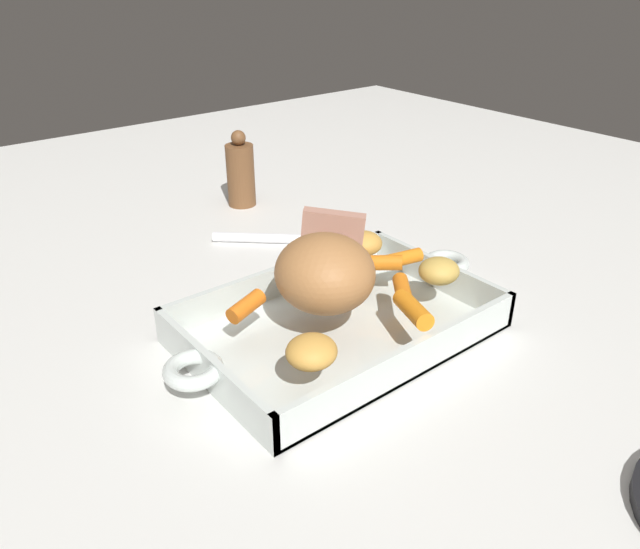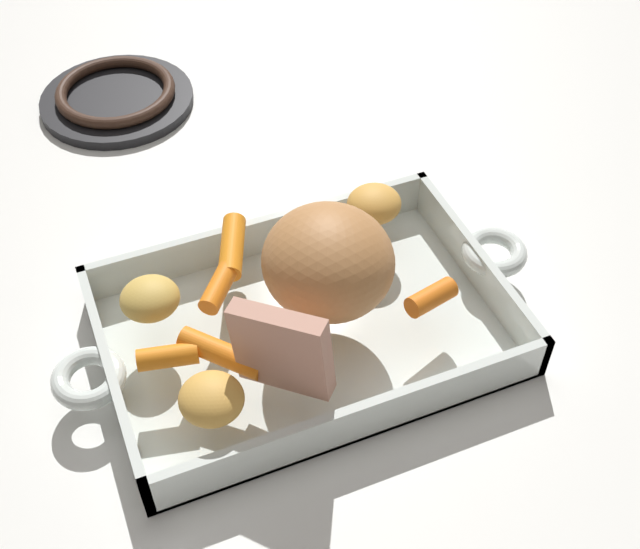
{
  "view_description": "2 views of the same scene",
  "coord_description": "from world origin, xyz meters",
  "px_view_note": "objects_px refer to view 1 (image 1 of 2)",
  "views": [
    {
      "loc": [
        -0.39,
        -0.46,
        0.4
      ],
      "look_at": [
        -0.01,
        0.02,
        0.08
      ],
      "focal_mm": 34.08,
      "sensor_mm": 36.0,
      "label": 1
    },
    {
      "loc": [
        0.16,
        0.43,
        0.57
      ],
      "look_at": [
        -0.02,
        -0.01,
        0.06
      ],
      "focal_mm": 46.15,
      "sensor_mm": 36.0,
      "label": 2
    }
  ],
  "objects_px": {
    "baby_carrot_northwest": "(402,289)",
    "potato_near_roast": "(363,243)",
    "pepper_mill": "(241,173)",
    "potato_corner": "(439,271)",
    "serving_spoon": "(317,239)",
    "baby_carrot_southwest": "(404,258)",
    "roasting_dish": "(338,324)",
    "baby_carrot_long": "(374,263)",
    "roast_slice_thin": "(332,241)",
    "baby_carrot_southeast": "(246,306)",
    "potato_golden_large": "(312,352)",
    "pork_roast": "(326,274)",
    "baby_carrot_short": "(413,309)"
  },
  "relations": [
    {
      "from": "roasting_dish",
      "to": "potato_near_roast",
      "type": "bearing_deg",
      "value": 35.42
    },
    {
      "from": "potato_corner",
      "to": "pork_roast",
      "type": "bearing_deg",
      "value": 165.14
    },
    {
      "from": "baby_carrot_southeast",
      "to": "potato_golden_large",
      "type": "xyz_separation_m",
      "value": [
        -0.0,
        -0.12,
        0.01
      ]
    },
    {
      "from": "roasting_dish",
      "to": "baby_carrot_southwest",
      "type": "height_order",
      "value": "baby_carrot_southwest"
    },
    {
      "from": "pepper_mill",
      "to": "serving_spoon",
      "type": "bearing_deg",
      "value": -89.85
    },
    {
      "from": "pork_roast",
      "to": "potato_golden_large",
      "type": "distance_m",
      "value": 0.11
    },
    {
      "from": "potato_near_roast",
      "to": "baby_carrot_northwest",
      "type": "bearing_deg",
      "value": -109.98
    },
    {
      "from": "pork_roast",
      "to": "roast_slice_thin",
      "type": "height_order",
      "value": "pork_roast"
    },
    {
      "from": "roasting_dish",
      "to": "potato_corner",
      "type": "height_order",
      "value": "potato_corner"
    },
    {
      "from": "roast_slice_thin",
      "to": "potato_corner",
      "type": "height_order",
      "value": "roast_slice_thin"
    },
    {
      "from": "pork_roast",
      "to": "serving_spoon",
      "type": "relative_size",
      "value": 0.56
    },
    {
      "from": "roasting_dish",
      "to": "baby_carrot_long",
      "type": "height_order",
      "value": "baby_carrot_long"
    },
    {
      "from": "roast_slice_thin",
      "to": "potato_golden_large",
      "type": "height_order",
      "value": "roast_slice_thin"
    },
    {
      "from": "baby_carrot_southeast",
      "to": "baby_carrot_southwest",
      "type": "bearing_deg",
      "value": -6.08
    },
    {
      "from": "baby_carrot_northwest",
      "to": "pepper_mill",
      "type": "relative_size",
      "value": 0.38
    },
    {
      "from": "baby_carrot_southwest",
      "to": "baby_carrot_long",
      "type": "distance_m",
      "value": 0.04
    },
    {
      "from": "roasting_dish",
      "to": "potato_corner",
      "type": "relative_size",
      "value": 8.66
    },
    {
      "from": "baby_carrot_short",
      "to": "baby_carrot_southwest",
      "type": "height_order",
      "value": "baby_carrot_short"
    },
    {
      "from": "roasting_dish",
      "to": "baby_carrot_long",
      "type": "distance_m",
      "value": 0.1
    },
    {
      "from": "potato_corner",
      "to": "serving_spoon",
      "type": "height_order",
      "value": "potato_corner"
    },
    {
      "from": "roast_slice_thin",
      "to": "baby_carrot_northwest",
      "type": "xyz_separation_m",
      "value": [
        0.02,
        -0.11,
        -0.03
      ]
    },
    {
      "from": "potato_near_roast",
      "to": "serving_spoon",
      "type": "bearing_deg",
      "value": 77.07
    },
    {
      "from": "serving_spoon",
      "to": "baby_carrot_southwest",
      "type": "bearing_deg",
      "value": -51.13
    },
    {
      "from": "pork_roast",
      "to": "baby_carrot_southwest",
      "type": "xyz_separation_m",
      "value": [
        0.15,
        0.02,
        -0.03
      ]
    },
    {
      "from": "roast_slice_thin",
      "to": "potato_near_roast",
      "type": "bearing_deg",
      "value": 6.26
    },
    {
      "from": "baby_carrot_short",
      "to": "pepper_mill",
      "type": "relative_size",
      "value": 0.48
    },
    {
      "from": "roasting_dish",
      "to": "baby_carrot_short",
      "type": "height_order",
      "value": "baby_carrot_short"
    },
    {
      "from": "pork_roast",
      "to": "roast_slice_thin",
      "type": "xyz_separation_m",
      "value": [
        0.07,
        0.07,
        -0.0
      ]
    },
    {
      "from": "baby_carrot_southwest",
      "to": "pepper_mill",
      "type": "relative_size",
      "value": 0.36
    },
    {
      "from": "pepper_mill",
      "to": "baby_carrot_southwest",
      "type": "bearing_deg",
      "value": -91.61
    },
    {
      "from": "potato_corner",
      "to": "serving_spoon",
      "type": "bearing_deg",
      "value": 86.89
    },
    {
      "from": "potato_corner",
      "to": "baby_carrot_northwest",
      "type": "bearing_deg",
      "value": 177.0
    },
    {
      "from": "potato_near_roast",
      "to": "baby_carrot_long",
      "type": "bearing_deg",
      "value": -116.14
    },
    {
      "from": "pork_roast",
      "to": "baby_carrot_short",
      "type": "distance_m",
      "value": 0.1
    },
    {
      "from": "roast_slice_thin",
      "to": "baby_carrot_northwest",
      "type": "distance_m",
      "value": 0.11
    },
    {
      "from": "pork_roast",
      "to": "pepper_mill",
      "type": "relative_size",
      "value": 0.86
    },
    {
      "from": "baby_carrot_short",
      "to": "potato_corner",
      "type": "relative_size",
      "value": 1.28
    },
    {
      "from": "pork_roast",
      "to": "potato_corner",
      "type": "xyz_separation_m",
      "value": [
        0.14,
        -0.04,
        -0.03
      ]
    },
    {
      "from": "baby_carrot_long",
      "to": "pepper_mill",
      "type": "relative_size",
      "value": 0.53
    },
    {
      "from": "baby_carrot_southwest",
      "to": "pepper_mill",
      "type": "distance_m",
      "value": 0.41
    },
    {
      "from": "baby_carrot_northwest",
      "to": "pepper_mill",
      "type": "xyz_separation_m",
      "value": [
        0.07,
        0.47,
        0.0
      ]
    },
    {
      "from": "baby_carrot_long",
      "to": "roasting_dish",
      "type": "bearing_deg",
      "value": -159.14
    },
    {
      "from": "baby_carrot_northwest",
      "to": "potato_near_roast",
      "type": "relative_size",
      "value": 1.01
    },
    {
      "from": "baby_carrot_short",
      "to": "baby_carrot_long",
      "type": "height_order",
      "value": "baby_carrot_short"
    },
    {
      "from": "baby_carrot_northwest",
      "to": "roasting_dish",
      "type": "bearing_deg",
      "value": 149.41
    },
    {
      "from": "roasting_dish",
      "to": "baby_carrot_short",
      "type": "xyz_separation_m",
      "value": [
        0.04,
        -0.08,
        0.04
      ]
    },
    {
      "from": "potato_corner",
      "to": "pepper_mill",
      "type": "height_order",
      "value": "pepper_mill"
    },
    {
      "from": "serving_spoon",
      "to": "baby_carrot_northwest",
      "type": "bearing_deg",
      "value": -63.74
    },
    {
      "from": "pork_roast",
      "to": "baby_carrot_short",
      "type": "xyz_separation_m",
      "value": [
        0.06,
        -0.08,
        -0.03
      ]
    },
    {
      "from": "roasting_dish",
      "to": "baby_carrot_northwest",
      "type": "bearing_deg",
      "value": -30.59
    }
  ]
}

